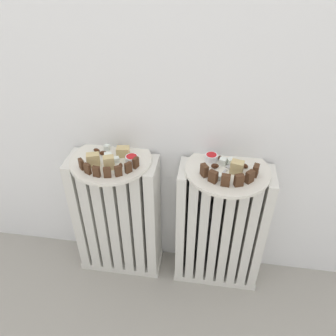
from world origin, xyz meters
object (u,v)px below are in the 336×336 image
at_px(radiator_right, 220,229).
at_px(jam_bowl_right, 211,157).
at_px(plate_left, 111,160).
at_px(plate_right, 228,170).
at_px(radiator_left, 118,218).
at_px(fork, 225,171).
at_px(jam_bowl_left, 132,159).

bearing_deg(radiator_right, jam_bowl_right, 144.60).
xyz_separation_m(plate_left, plate_right, (0.43, 0.00, 0.00)).
bearing_deg(radiator_left, plate_left, 180.00).
height_order(radiator_left, jam_bowl_right, jam_bowl_right).
distance_m(plate_left, fork, 0.42).
bearing_deg(radiator_right, fork, -117.38).
bearing_deg(plate_left, radiator_right, -0.00).
relative_size(radiator_right, fork, 5.95).
bearing_deg(plate_right, jam_bowl_right, 144.60).
bearing_deg(radiator_left, radiator_right, -0.00).
height_order(radiator_left, plate_left, plate_left).
xyz_separation_m(plate_right, jam_bowl_left, (-0.35, -0.01, 0.02)).
distance_m(radiator_left, plate_right, 0.52).
height_order(plate_right, jam_bowl_right, jam_bowl_right).
distance_m(radiator_right, fork, 0.31).
distance_m(radiator_right, jam_bowl_left, 0.47).
bearing_deg(jam_bowl_left, plate_left, 174.47).
bearing_deg(jam_bowl_left, plate_right, 1.32).
xyz_separation_m(plate_left, jam_bowl_left, (0.08, -0.01, 0.02)).
xyz_separation_m(jam_bowl_right, fork, (0.05, -0.06, -0.01)).
xyz_separation_m(radiator_left, jam_bowl_left, (0.08, -0.01, 0.32)).
bearing_deg(fork, jam_bowl_right, 131.24).
height_order(jam_bowl_right, fork, jam_bowl_right).
bearing_deg(radiator_right, radiator_left, 180.00).
xyz_separation_m(radiator_left, jam_bowl_right, (0.37, 0.04, 0.32)).
height_order(plate_right, jam_bowl_left, jam_bowl_left).
distance_m(radiator_left, plate_left, 0.30).
bearing_deg(jam_bowl_right, radiator_right, -35.40).
bearing_deg(plate_right, fork, -117.38).
xyz_separation_m(radiator_left, fork, (0.42, -0.02, 0.30)).
distance_m(plate_right, jam_bowl_right, 0.08).
height_order(plate_left, plate_right, same).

